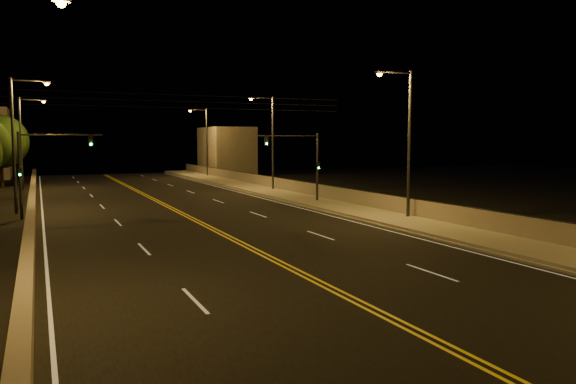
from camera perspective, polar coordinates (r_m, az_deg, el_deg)
name	(u,v)px	position (r m, az deg, el deg)	size (l,w,h in m)	color
road	(235,240)	(27.96, -5.44, -4.90)	(18.00, 120.00, 0.02)	black
sidewalk	(414,224)	(32.96, 12.67, -3.21)	(3.60, 120.00, 0.30)	gray
curb	(386,228)	(31.90, 9.97, -3.57)	(0.14, 120.00, 0.15)	gray
parapet_wall	(437,211)	(33.88, 14.93, -1.92)	(0.30, 120.00, 1.00)	gray
jersey_barrier	(29,245)	(26.47, -24.82, -4.90)	(0.45, 120.00, 0.97)	gray
distant_building_right	(226,151)	(82.67, -6.29, 4.18)	(6.00, 10.00, 6.82)	gray
parapet_rail	(438,202)	(33.82, 14.96, -1.03)	(0.06, 0.06, 120.00)	black
lane_markings	(235,240)	(27.89, -5.39, -4.90)	(17.32, 116.00, 0.00)	silver
streetlight_1	(406,135)	(34.61, 11.87, 5.68)	(2.55, 0.28, 9.08)	#2D2D33
streetlight_2	(270,137)	(53.57, -1.83, 5.60)	(2.55, 0.28, 9.08)	#2D2D33
streetlight_3	(205,138)	(75.16, -8.45, 5.45)	(2.55, 0.28, 9.08)	#2D2D33
streetlight_5	(18,136)	(41.84, -25.77, 5.18)	(2.55, 0.28, 9.08)	#2D2D33
streetlight_6	(24,137)	(61.23, -25.26, 5.06)	(2.55, 0.28, 9.08)	#2D2D33
traffic_signal_right	(305,159)	(42.98, 1.73, 3.39)	(5.11, 0.31, 5.48)	#2D2D33
traffic_signal_left	(38,163)	(38.70, -24.03, 2.73)	(5.11, 0.31, 5.48)	#2D2D33
overhead_wires	(186,102)	(36.74, -10.35, 9.03)	(22.00, 0.03, 0.83)	black
tree_3	(0,141)	(66.29, -27.20, 4.59)	(5.64, 5.64, 7.65)	black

